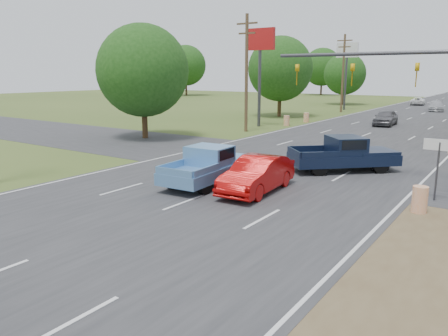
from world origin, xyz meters
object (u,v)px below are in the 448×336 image
Objects in this scene: distant_car_grey at (386,118)px; distant_car_white at (418,101)px; navy_pickup at (346,154)px; distant_car_silver at (436,106)px; blue_pickup at (210,165)px; red_convertible at (257,175)px.

distant_car_white is (-3.33, 32.20, -0.15)m from distant_car_grey.
navy_pickup reaches higher than distant_car_silver.
navy_pickup is 1.14× the size of distant_car_silver.
blue_pickup is 60.76m from distant_car_white.
navy_pickup reaches higher than distant_car_white.
distant_car_grey is at bearing 87.75° from distant_car_white.
red_convertible is at bearing -98.41° from distant_car_silver.
distant_car_silver is (-0.92, 49.94, -0.08)m from red_convertible.
distant_car_white is at bearing 143.45° from navy_pickup.
distant_car_silver is 11.75m from distant_car_white.
navy_pickup is 54.94m from distant_car_white.
distant_car_silver is at bearing 104.31° from distant_car_white.
blue_pickup reaches higher than distant_car_silver.
navy_pickup is 22.60m from distant_car_grey.
distant_car_white is at bearing 89.11° from blue_pickup.
red_convertible is 61.04m from distant_car_white.
blue_pickup is 1.22× the size of distant_car_white.
distant_car_silver is (-2.62, 43.62, -0.23)m from navy_pickup.
distant_car_silver is 1.07× the size of distant_car_white.
distant_car_grey is 0.94× the size of distant_car_silver.
red_convertible is 0.85× the size of blue_pickup.
red_convertible is at bearing -5.81° from blue_pickup.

